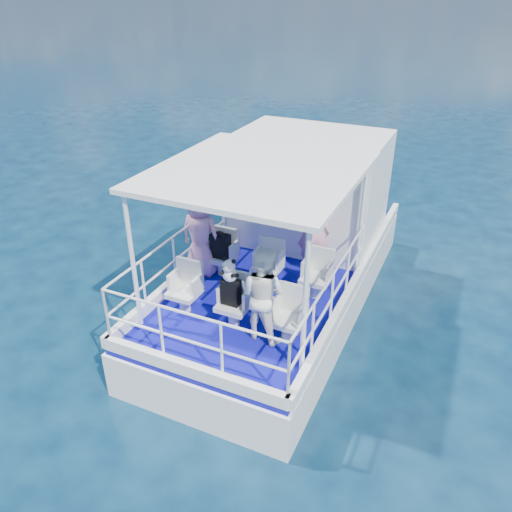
% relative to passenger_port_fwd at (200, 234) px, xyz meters
% --- Properties ---
extents(ground, '(2000.00, 2000.00, 0.00)m').
position_rel_passenger_port_fwd_xyz_m(ground, '(1.25, -0.07, -1.69)').
color(ground, '#061C31').
rests_on(ground, ground).
extents(hull, '(3.00, 7.00, 1.60)m').
position_rel_passenger_port_fwd_xyz_m(hull, '(1.25, 0.93, -1.69)').
color(hull, white).
rests_on(hull, ground).
extents(deck, '(2.90, 6.90, 0.10)m').
position_rel_passenger_port_fwd_xyz_m(deck, '(1.25, 0.93, -0.84)').
color(deck, '#0C0A8F').
rests_on(deck, hull).
extents(cabin, '(2.85, 2.00, 2.20)m').
position_rel_passenger_port_fwd_xyz_m(cabin, '(1.25, 2.23, 0.31)').
color(cabin, white).
rests_on(cabin, deck).
extents(canopy, '(3.00, 3.20, 0.08)m').
position_rel_passenger_port_fwd_xyz_m(canopy, '(1.25, -0.27, 1.45)').
color(canopy, white).
rests_on(canopy, cabin).
extents(canopy_posts, '(2.77, 2.97, 2.20)m').
position_rel_passenger_port_fwd_xyz_m(canopy_posts, '(1.25, -0.32, 0.31)').
color(canopy_posts, white).
rests_on(canopy_posts, deck).
extents(railings, '(2.84, 3.59, 1.00)m').
position_rel_passenger_port_fwd_xyz_m(railings, '(1.25, -0.65, -0.29)').
color(railings, white).
rests_on(railings, deck).
extents(seat_port_fwd, '(0.48, 0.46, 0.38)m').
position_rel_passenger_port_fwd_xyz_m(seat_port_fwd, '(0.35, 0.13, -0.60)').
color(seat_port_fwd, silver).
rests_on(seat_port_fwd, deck).
extents(seat_center_fwd, '(0.48, 0.46, 0.38)m').
position_rel_passenger_port_fwd_xyz_m(seat_center_fwd, '(1.25, 0.13, -0.60)').
color(seat_center_fwd, silver).
rests_on(seat_center_fwd, deck).
extents(seat_stbd_fwd, '(0.48, 0.46, 0.38)m').
position_rel_passenger_port_fwd_xyz_m(seat_stbd_fwd, '(2.15, 0.13, -0.60)').
color(seat_stbd_fwd, silver).
rests_on(seat_stbd_fwd, deck).
extents(seat_port_aft, '(0.48, 0.46, 0.38)m').
position_rel_passenger_port_fwd_xyz_m(seat_port_aft, '(0.35, -1.17, -0.60)').
color(seat_port_aft, silver).
rests_on(seat_port_aft, deck).
extents(seat_center_aft, '(0.48, 0.46, 0.38)m').
position_rel_passenger_port_fwd_xyz_m(seat_center_aft, '(1.25, -1.17, -0.60)').
color(seat_center_aft, silver).
rests_on(seat_center_aft, deck).
extents(seat_stbd_aft, '(0.48, 0.46, 0.38)m').
position_rel_passenger_port_fwd_xyz_m(seat_stbd_aft, '(2.15, -1.17, -0.60)').
color(seat_stbd_aft, silver).
rests_on(seat_stbd_aft, deck).
extents(passenger_port_fwd, '(0.60, 0.43, 1.59)m').
position_rel_passenger_port_fwd_xyz_m(passenger_port_fwd, '(0.00, 0.00, 0.00)').
color(passenger_port_fwd, pink).
rests_on(passenger_port_fwd, deck).
extents(passenger_stbd_fwd, '(0.62, 0.44, 1.64)m').
position_rel_passenger_port_fwd_xyz_m(passenger_stbd_fwd, '(1.82, 0.91, 0.02)').
color(passenger_stbd_fwd, pink).
rests_on(passenger_stbd_fwd, deck).
extents(passenger_stbd_aft, '(0.80, 0.65, 1.51)m').
position_rel_passenger_port_fwd_xyz_m(passenger_stbd_aft, '(1.77, -1.25, -0.04)').
color(passenger_stbd_aft, white).
rests_on(passenger_stbd_aft, deck).
extents(backpack_port, '(0.34, 0.19, 0.45)m').
position_rel_passenger_port_fwd_xyz_m(backpack_port, '(0.36, 0.08, -0.19)').
color(backpack_port, black).
rests_on(backpack_port, seat_port_fwd).
extents(backpack_center, '(0.29, 0.16, 0.43)m').
position_rel_passenger_port_fwd_xyz_m(backpack_center, '(1.21, -1.18, -0.20)').
color(backpack_center, black).
rests_on(backpack_center, seat_center_aft).
extents(compact_camera, '(0.09, 0.06, 0.06)m').
position_rel_passenger_port_fwd_xyz_m(compact_camera, '(0.36, 0.08, 0.06)').
color(compact_camera, black).
rests_on(compact_camera, backpack_port).
extents(panda, '(0.25, 0.21, 0.38)m').
position_rel_passenger_port_fwd_xyz_m(panda, '(1.21, -1.20, 0.20)').
color(panda, silver).
rests_on(panda, backpack_center).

